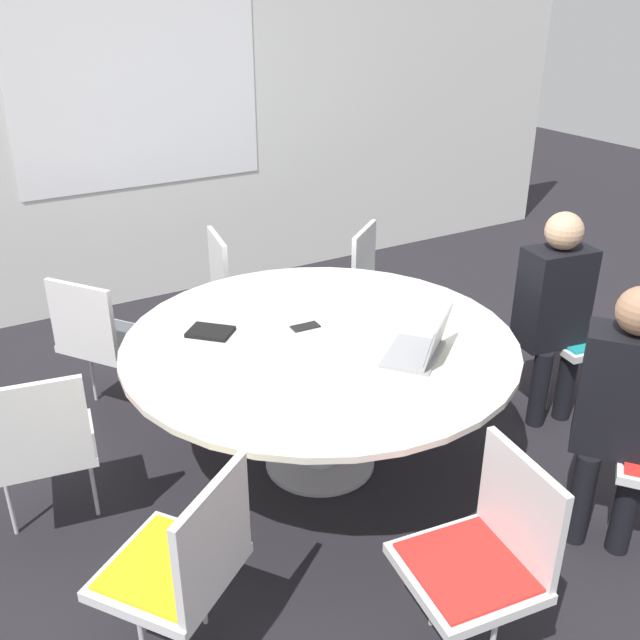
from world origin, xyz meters
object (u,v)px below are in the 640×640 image
object	(u,v)px
person_1	(555,302)
spiral_notebook	(210,332)
chair_1	(575,322)
chair_6	(184,560)
chair_7	(485,551)
laptop	(423,347)
chair_2	(382,282)
chair_5	(40,441)
chair_4	(102,334)
chair_3	(239,284)
person_0	(623,400)
cell_phone	(305,327)

from	to	relation	value
person_1	spiral_notebook	bearing A→B (deg)	-8.04
chair_1	person_1	world-z (taller)	person_1
chair_6	chair_7	world-z (taller)	same
chair_1	laptop	xyz separation A→B (m)	(-1.28, -0.21, 0.27)
chair_6	chair_7	size ratio (longest dim) A/B	1.00
chair_2	chair_5	size ratio (longest dim) A/B	1.00
chair_1	chair_2	bearing A→B (deg)	-50.49
chair_1	chair_7	world-z (taller)	same
chair_4	chair_3	bearing A→B (deg)	70.61
chair_2	person_1	distance (m)	1.17
person_0	spiral_notebook	distance (m)	1.88
chair_2	spiral_notebook	xyz separation A→B (m)	(-1.41, -0.55, 0.23)
person_0	person_1	distance (m)	0.99
cell_phone	chair_5	bearing A→B (deg)	179.83
chair_2	cell_phone	distance (m)	1.24
chair_2	person_1	world-z (taller)	person_1
chair_6	cell_phone	distance (m)	1.42
chair_3	chair_4	xyz separation A→B (m)	(-0.96, -0.27, 0.00)
chair_6	cell_phone	world-z (taller)	chair_6
spiral_notebook	chair_4	bearing A→B (deg)	117.43
chair_1	cell_phone	bearing A→B (deg)	-2.62
person_1	person_0	bearing A→B (deg)	68.00
chair_2	person_0	distance (m)	1.96
chair_4	chair_5	xyz separation A→B (m)	(-0.49, -0.88, 0.00)
person_0	cell_phone	bearing A→B (deg)	-3.91
chair_2	chair_7	bearing A→B (deg)	24.85
chair_3	chair_5	world-z (taller)	same
chair_5	person_0	size ratio (longest dim) A/B	0.71
chair_2	person_0	world-z (taller)	person_0
chair_2	chair_6	size ratio (longest dim) A/B	1.00
spiral_notebook	cell_phone	distance (m)	0.46
chair_5	cell_phone	xyz separation A→B (m)	(1.29, -0.00, 0.22)
laptop	chair_4	bearing A→B (deg)	-90.21
chair_1	chair_4	distance (m)	2.69
chair_4	chair_7	xyz separation A→B (m)	(0.70, -2.33, 0.00)
chair_3	chair_6	distance (m)	2.42
chair_1	chair_3	distance (m)	2.07
chair_6	chair_7	distance (m)	1.03
chair_1	spiral_notebook	world-z (taller)	chair_1
chair_5	chair_7	bearing A→B (deg)	-41.04
laptop	spiral_notebook	size ratio (longest dim) A/B	1.65
chair_1	person_1	xyz separation A→B (m)	(-0.25, -0.04, 0.19)
chair_7	laptop	bearing A→B (deg)	-17.07
chair_6	laptop	distance (m)	1.42
chair_3	laptop	xyz separation A→B (m)	(0.16, -1.69, 0.27)
chair_5	cell_phone	size ratio (longest dim) A/B	5.95
person_0	spiral_notebook	size ratio (longest dim) A/B	4.73
spiral_notebook	chair_5	bearing A→B (deg)	-168.96
chair_1	spiral_notebook	xyz separation A→B (m)	(-2.03, 0.50, 0.23)
chair_2	cell_phone	xyz separation A→B (m)	(-0.98, -0.72, 0.22)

